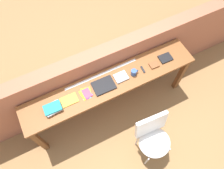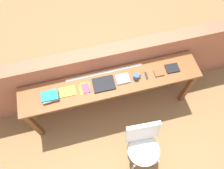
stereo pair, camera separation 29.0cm
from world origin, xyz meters
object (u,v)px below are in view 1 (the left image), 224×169
mug (134,72)px  book_repair_rightmost (165,58)px  chair_white_moulded (153,136)px  book_stack_leftmost (53,108)px  pamphlet_pile_colourful (86,93)px  leather_journal_brown (154,65)px  magazine_cycling (69,100)px  multitool_folded (143,70)px  book_open_centre (104,85)px

mug → book_repair_rightmost: (0.53, 0.02, -0.03)m
chair_white_moulded → book_stack_leftmost: 1.39m
pamphlet_pile_colourful → mug: (0.70, -0.02, 0.04)m
leather_journal_brown → book_repair_rightmost: (0.21, 0.03, -0.00)m
magazine_cycling → pamphlet_pile_colourful: size_ratio=1.21×
chair_white_moulded → multitool_folded: bearing=72.1°
book_stack_leftmost → chair_white_moulded: bearing=-37.8°
book_stack_leftmost → book_repair_rightmost: (1.70, 0.02, -0.02)m
book_stack_leftmost → multitool_folded: bearing=-0.2°
book_open_centre → leather_journal_brown: (0.78, -0.02, 0.00)m
magazine_cycling → mug: size_ratio=1.99×
pamphlet_pile_colourful → multitool_folded: (0.85, -0.02, 0.00)m
magazine_cycling → mug: bearing=-1.4°
mug → multitool_folded: mug is taller
book_repair_rightmost → multitool_folded: bearing=-174.6°
mug → leather_journal_brown: mug is taller
book_stack_leftmost → leather_journal_brown: book_stack_leftmost is taller
mug → book_repair_rightmost: size_ratio=0.60×
book_repair_rightmost → chair_white_moulded: bearing=-125.7°
magazine_cycling → book_repair_rightmost: bearing=0.2°
magazine_cycling → leather_journal_brown: bearing=-1.1°
book_repair_rightmost → book_stack_leftmost: bearing=-177.2°
book_stack_leftmost → book_open_centre: bearing=1.0°
book_stack_leftmost → magazine_cycling: (0.23, 0.02, -0.03)m
magazine_cycling → book_stack_leftmost: bearing=-173.4°
pamphlet_pile_colourful → book_open_centre: book_open_centre is taller
chair_white_moulded → mug: mug is taller
mug → leather_journal_brown: (0.33, -0.00, -0.03)m
magazine_cycling → book_open_centre: size_ratio=0.74×
book_open_centre → leather_journal_brown: 0.78m
chair_white_moulded → book_stack_leftmost: (-1.05, 0.82, 0.39)m
book_open_centre → book_stack_leftmost: bearing=-177.9°
multitool_folded → leather_journal_brown: leather_journal_brown is taller
book_stack_leftmost → multitool_folded: size_ratio=2.04×
book_open_centre → multitool_folded: book_open_centre is taller
book_stack_leftmost → book_repair_rightmost: book_stack_leftmost is taller
book_stack_leftmost → leather_journal_brown: (1.49, -0.01, -0.02)m
chair_white_moulded → mug: bearing=81.9°
pamphlet_pile_colourful → leather_journal_brown: bearing=-1.4°
magazine_cycling → pamphlet_pile_colourful: 0.23m
mug → book_repair_rightmost: mug is taller
chair_white_moulded → pamphlet_pile_colourful: size_ratio=4.92×
mug → book_stack_leftmost: bearing=179.6°
leather_journal_brown → book_repair_rightmost: 0.21m
chair_white_moulded → pamphlet_pile_colourful: 1.08m
chair_white_moulded → multitool_folded: 0.93m
pamphlet_pile_colourful → mug: bearing=-1.6°
book_open_centre → book_repair_rightmost: book_open_centre is taller
magazine_cycling → mug: 0.94m
magazine_cycling → book_repair_rightmost: book_repair_rightmost is taller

